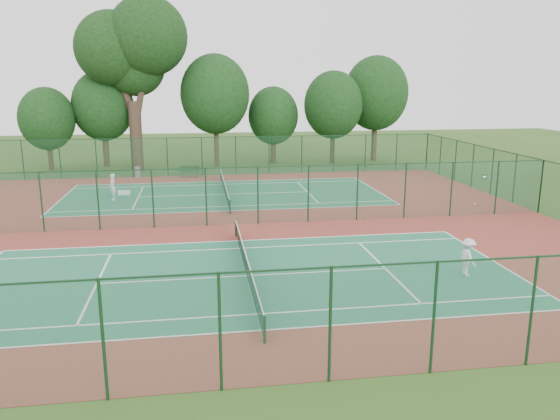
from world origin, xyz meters
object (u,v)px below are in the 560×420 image
object	(u,v)px
trash_bin	(138,172)
player_far	(113,187)
big_tree	(132,48)
kit_bag	(124,193)
bench	(190,171)
player_near	(468,257)

from	to	relation	value
trash_bin	player_far	bearing A→B (deg)	-94.97
player_far	big_tree	xyz separation A→B (m)	(0.43, 14.89, 10.47)
player_far	big_tree	world-z (taller)	big_tree
kit_bag	trash_bin	bearing A→B (deg)	96.63
trash_bin	bench	size ratio (longest dim) A/B	0.57
player_near	player_far	bearing A→B (deg)	39.51
player_far	kit_bag	distance (m)	2.08
trash_bin	bench	world-z (taller)	bench
player_near	player_far	world-z (taller)	player_far
player_near	player_far	xyz separation A→B (m)	(-17.72, 18.63, 0.11)
bench	kit_bag	world-z (taller)	bench
player_far	big_tree	bearing A→B (deg)	156.28
kit_bag	big_tree	distance (m)	17.25
player_far	big_tree	size ratio (longest dim) A/B	0.12
big_tree	bench	bearing A→B (deg)	-50.47
player_near	bench	xyz separation A→B (m)	(-12.30, 27.48, -0.32)
bench	kit_bag	xyz separation A→B (m)	(-4.88, -7.01, -0.38)
player_near	kit_bag	distance (m)	26.73
bench	player_far	bearing A→B (deg)	-124.14
trash_bin	kit_bag	size ratio (longest dim) A/B	1.13
trash_bin	kit_bag	distance (m)	7.58
trash_bin	kit_bag	world-z (taller)	trash_bin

